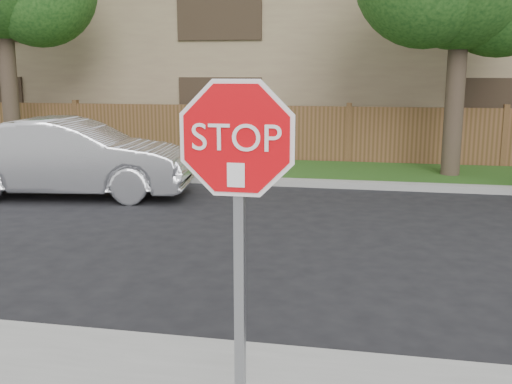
# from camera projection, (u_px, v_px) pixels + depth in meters

# --- Properties ---
(ground) EXTENTS (90.00, 90.00, 0.00)m
(ground) POSITION_uv_depth(u_px,v_px,m) (286.00, 355.00, 5.47)
(ground) COLOR black
(ground) RESTS_ON ground
(far_curb) EXTENTS (70.00, 0.30, 0.15)m
(far_curb) POSITION_uv_depth(u_px,v_px,m) (340.00, 184.00, 13.28)
(far_curb) COLOR gray
(far_curb) RESTS_ON ground
(grass_strip) EXTENTS (70.00, 3.00, 0.12)m
(grass_strip) POSITION_uv_depth(u_px,v_px,m) (344.00, 173.00, 14.87)
(grass_strip) COLOR #1E4714
(grass_strip) RESTS_ON ground
(fence) EXTENTS (70.00, 0.12, 1.60)m
(fence) POSITION_uv_depth(u_px,v_px,m) (348.00, 136.00, 16.26)
(fence) COLOR #4E361B
(fence) RESTS_ON ground
(apartment_building) EXTENTS (35.20, 9.20, 7.20)m
(apartment_building) POSITION_uv_depth(u_px,v_px,m) (358.00, 42.00, 21.10)
(apartment_building) COLOR #8D7557
(apartment_building) RESTS_ON ground
(stop_sign) EXTENTS (1.01, 0.13, 2.55)m
(stop_sign) POSITION_uv_depth(u_px,v_px,m) (238.00, 190.00, 3.70)
(stop_sign) COLOR gray
(stop_sign) RESTS_ON sidewalk_near
(sedan_left) EXTENTS (5.06, 2.38, 1.60)m
(sedan_left) POSITION_uv_depth(u_px,v_px,m) (71.00, 158.00, 12.23)
(sedan_left) COLOR silver
(sedan_left) RESTS_ON ground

